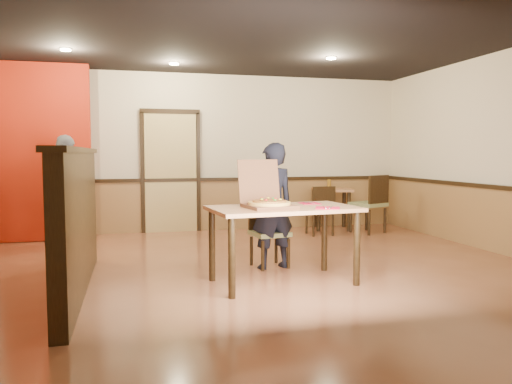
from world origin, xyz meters
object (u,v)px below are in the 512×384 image
side_chair_right (371,201)px  pizza_box (267,201)px  passerby (66,192)px  diner_chair (268,229)px  side_chair_left (321,208)px  diner (272,206)px  main_table (283,217)px  side_table (332,198)px  condiment (329,184)px

side_chair_right → pizza_box: size_ratio=1.63×
passerby → pizza_box: (2.32, -2.69, 0.06)m
diner_chair → pizza_box: 0.98m
side_chair_left → diner: diner is taller
main_table → side_table: (1.99, 3.45, -0.14)m
condiment → side_chair_left: bearing=-121.2°
side_table → condiment: size_ratio=5.15×
passerby → pizza_box: 3.55m
diner_chair → pizza_box: pizza_box is taller
pizza_box → side_chair_right: bearing=38.3°
side_table → condiment: bearing=95.3°
diner → passerby: bearing=-49.3°
side_chair_left → diner_chair: bearing=53.8°
side_chair_right → diner_chair: bearing=16.8°
main_table → condiment: size_ratio=9.81×
main_table → diner_chair: diner_chair is taller
pizza_box → condiment: (2.16, 3.58, -0.06)m
side_chair_left → condiment: bearing=-120.9°
diner_chair → condiment: size_ratio=5.06×
main_table → condiment: (1.98, 3.56, 0.12)m
passerby → diner: bearing=-125.2°
condiment → main_table: bearing=-119.1°
diner → passerby: (-2.57, 1.98, 0.07)m
side_table → pizza_box: size_ratio=1.37×
main_table → pizza_box: bearing=179.5°
diner → diner_chair: bearing=-94.0°
side_table → side_chair_left: bearing=-126.3°
side_chair_left → main_table: bearing=61.8°
diner_chair → pizza_box: size_ratio=1.34×
diner → pizza_box: (-0.26, -0.71, 0.13)m
side_chair_left → condiment: 0.92m
side_chair_left → side_table: (0.45, 0.61, 0.11)m
side_chair_left → side_chair_right: (0.93, -0.01, 0.10)m
diner → main_table: bearing=72.1°
main_table → side_chair_left: 3.24m
pizza_box → side_table: bearing=49.2°
diner_chair → passerby: 3.17m
side_chair_left → side_chair_right: 0.93m
side_chair_left → pizza_box: bearing=59.2°
main_table → diner: diner is taller
diner → pizza_box: bearing=58.4°
side_table → pizza_box: pizza_box is taller
main_table → pizza_box: 0.25m
pizza_box → diner_chair: bearing=65.7°
main_table → side_chair_right: size_ratio=1.60×
diner_chair → side_chair_right: (2.42, 2.00, 0.10)m
main_table → side_chair_right: side_chair_right is taller
side_table → diner: (-1.92, -2.76, 0.19)m
diner_chair → diner: bearing=-92.0°
side_chair_right → pizza_box: pizza_box is taller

